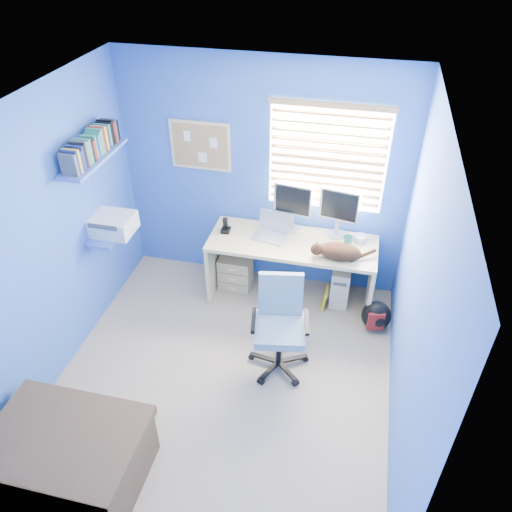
% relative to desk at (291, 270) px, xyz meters
% --- Properties ---
extents(floor, '(3.00, 3.20, 0.00)m').
position_rel_desk_xyz_m(floor, '(-0.40, -1.26, -0.37)').
color(floor, tan).
rests_on(floor, ground).
extents(ceiling, '(3.00, 3.20, 0.00)m').
position_rel_desk_xyz_m(ceiling, '(-0.40, -1.26, 2.13)').
color(ceiling, white).
rests_on(ceiling, wall_back).
extents(wall_back, '(3.00, 0.01, 2.50)m').
position_rel_desk_xyz_m(wall_back, '(-0.40, 0.34, 0.88)').
color(wall_back, blue).
rests_on(wall_back, ground).
extents(wall_front, '(3.00, 0.01, 2.50)m').
position_rel_desk_xyz_m(wall_front, '(-0.40, -2.86, 0.88)').
color(wall_front, blue).
rests_on(wall_front, ground).
extents(wall_left, '(0.01, 3.20, 2.50)m').
position_rel_desk_xyz_m(wall_left, '(-1.90, -1.26, 0.88)').
color(wall_left, blue).
rests_on(wall_left, ground).
extents(wall_right, '(0.01, 3.20, 2.50)m').
position_rel_desk_xyz_m(wall_right, '(1.10, -1.26, 0.88)').
color(wall_right, blue).
rests_on(wall_right, ground).
extents(desk, '(1.73, 0.65, 0.74)m').
position_rel_desk_xyz_m(desk, '(0.00, 0.00, 0.00)').
color(desk, '#DDBC7D').
rests_on(desk, floor).
extents(laptop, '(0.37, 0.32, 0.22)m').
position_rel_desk_xyz_m(laptop, '(-0.25, 0.03, 0.48)').
color(laptop, silver).
rests_on(laptop, desk).
extents(monitor_left, '(0.41, 0.18, 0.54)m').
position_rel_desk_xyz_m(monitor_left, '(-0.05, 0.23, 0.64)').
color(monitor_left, silver).
rests_on(monitor_left, desk).
extents(monitor_right, '(0.41, 0.19, 0.54)m').
position_rel_desk_xyz_m(monitor_right, '(0.42, 0.22, 0.64)').
color(monitor_right, silver).
rests_on(monitor_right, desk).
extents(phone, '(0.09, 0.11, 0.17)m').
position_rel_desk_xyz_m(phone, '(-0.72, 0.03, 0.45)').
color(phone, black).
rests_on(phone, desk).
extents(mug, '(0.10, 0.09, 0.10)m').
position_rel_desk_xyz_m(mug, '(0.55, 0.07, 0.42)').
color(mug, '#31896B').
rests_on(mug, desk).
extents(cd_spindle, '(0.13, 0.13, 0.07)m').
position_rel_desk_xyz_m(cd_spindle, '(0.67, 0.17, 0.41)').
color(cd_spindle, silver).
rests_on(cd_spindle, desk).
extents(cat, '(0.45, 0.29, 0.15)m').
position_rel_desk_xyz_m(cat, '(0.49, -0.17, 0.45)').
color(cat, black).
rests_on(cat, desk).
extents(tower_pc, '(0.20, 0.44, 0.45)m').
position_rel_desk_xyz_m(tower_pc, '(0.53, 0.12, -0.14)').
color(tower_pc, beige).
rests_on(tower_pc, floor).
extents(drawer_boxes, '(0.35, 0.28, 0.41)m').
position_rel_desk_xyz_m(drawer_boxes, '(-0.63, 0.05, -0.17)').
color(drawer_boxes, tan).
rests_on(drawer_boxes, floor).
extents(yellow_book, '(0.03, 0.17, 0.24)m').
position_rel_desk_xyz_m(yellow_book, '(0.39, -0.08, -0.25)').
color(yellow_book, yellow).
rests_on(yellow_book, floor).
extents(backpack, '(0.34, 0.29, 0.35)m').
position_rel_desk_xyz_m(backpack, '(0.93, -0.30, -0.20)').
color(backpack, black).
rests_on(backpack, floor).
extents(bed_corner, '(1.07, 0.76, 0.51)m').
position_rel_desk_xyz_m(bed_corner, '(-1.24, -2.46, -0.11)').
color(bed_corner, brown).
rests_on(bed_corner, floor).
extents(office_chair, '(0.63, 0.63, 0.93)m').
position_rel_desk_xyz_m(office_chair, '(0.06, -0.97, -0.02)').
color(office_chair, black).
rests_on(office_chair, floor).
extents(window_blinds, '(1.15, 0.05, 1.10)m').
position_rel_desk_xyz_m(window_blinds, '(0.25, 0.31, 1.18)').
color(window_blinds, white).
rests_on(window_blinds, ground).
extents(corkboard, '(0.64, 0.02, 0.52)m').
position_rel_desk_xyz_m(corkboard, '(-1.05, 0.33, 1.18)').
color(corkboard, '#DDBC7D').
rests_on(corkboard, ground).
extents(wall_shelves, '(0.42, 0.90, 1.05)m').
position_rel_desk_xyz_m(wall_shelves, '(-1.75, -0.51, 1.06)').
color(wall_shelves, '#4568CA').
rests_on(wall_shelves, ground).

